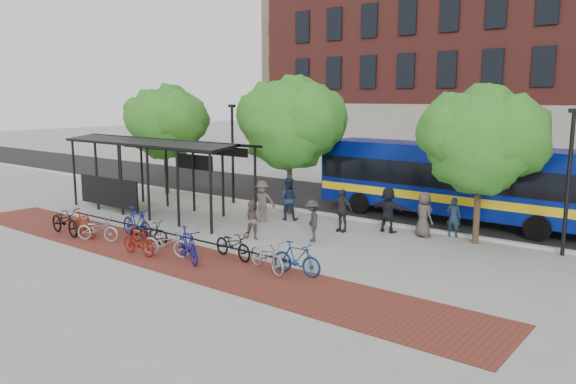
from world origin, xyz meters
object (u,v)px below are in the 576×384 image
Objects in this scene: lamp_post_left at (233,151)px; pedestrian_2 at (288,199)px; bike_11 at (297,258)px; bike_4 at (149,232)px; tree_b at (292,120)px; bike_2 at (98,229)px; pedestrian_6 at (424,214)px; lamp_post_right at (569,178)px; bus at (454,178)px; pedestrian_3 at (262,201)px; bike_8 at (233,244)px; pedestrian_5 at (388,210)px; pedestrian_7 at (454,217)px; tree_a at (166,120)px; bike_3 at (137,223)px; bike_6 at (166,243)px; bike_7 at (188,245)px; bike_5 at (138,241)px; bike_1 at (84,225)px; pedestrian_4 at (342,210)px; bike_10 at (267,255)px; pedestrian_9 at (312,221)px; tree_c at (484,137)px; pedestrian_8 at (253,220)px; bus_shelter at (155,150)px.

lamp_post_left is 5.34m from pedestrian_2.
lamp_post_left is 12.70m from bike_11.
bike_11 is at bearing -99.71° from bike_4.
tree_b reaches higher than bike_2.
pedestrian_6 is (9.62, 8.42, 0.44)m from bike_2.
lamp_post_right reaches higher than bike_11.
pedestrian_3 is (-6.57, -5.49, -1.02)m from bus.
pedestrian_5 is at bearing -9.85° from bike_8.
pedestrian_3 reaches higher than pedestrian_7.
pedestrian_6 is (6.82, 1.93, -0.02)m from pedestrian_3.
tree_a reaches higher than lamp_post_left.
bike_3 is 12.53m from pedestrian_7.
pedestrian_3 is (-0.98, 6.24, 0.44)m from bike_6.
bike_5 is at bearing 128.37° from bike_7.
tree_b reaches higher than lamp_post_right.
bike_2 is at bearing -89.24° from bike_1.
pedestrian_2 reaches higher than bike_5.
pedestrian_6 is at bearing -19.84° from bike_8.
bike_7 is 1.23× the size of pedestrian_7.
pedestrian_4 is (6.57, 7.16, 0.43)m from bike_2.
tree_b reaches higher than pedestrian_2.
pedestrian_2 is at bearing -59.05° from tree_b.
bike_10 is (3.87, 0.88, 0.03)m from bike_6.
bike_10 is at bearing -131.62° from lamp_post_right.
bus reaches higher than pedestrian_2.
bike_6 is at bearing 45.51° from pedestrian_7.
pedestrian_6 is at bearing -44.36° from bike_3.
pedestrian_9 is at bearing -49.76° from bike_3.
bike_11 is at bearing -81.95° from bike_8.
lamp_post_left is at bearing 178.90° from tree_c.
bike_10 is 4.07m from pedestrian_9.
bus_shelter is at bearing 146.74° from pedestrian_8.
bike_10 reaches higher than bike_6.
bike_8 is (3.92, 0.54, 0.04)m from bike_4.
bike_4 is (-0.85, -7.76, -4.00)m from tree_b.
pedestrian_5 reaches higher than bike_2.
pedestrian_8 is (-2.01, -3.27, -0.12)m from pedestrian_4.
tree_a is at bearing 49.50° from bike_3.
bike_6 is 1.17× the size of pedestrian_7.
tree_a reaches higher than bike_6.
lamp_post_left is at bearing 52.98° from bike_8.
pedestrian_4 is at bearing 139.19° from pedestrian_9.
bike_5 is at bearing 81.46° from pedestrian_6.
bike_1 is at bearing 116.17° from bike_7.
tree_a is 3.78× the size of pedestrian_9.
bike_4 is 0.90× the size of pedestrian_2.
bike_3 is at bearing -141.49° from pedestrian_3.
pedestrian_2 is 3.81m from pedestrian_8.
tree_a is 16.99m from bike_11.
pedestrian_3 is (-5.81, 5.03, 0.40)m from bike_11.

